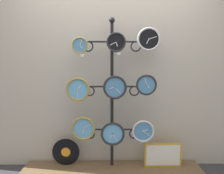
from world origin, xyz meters
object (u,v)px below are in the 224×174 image
(clock_top_left, at_px, (80,45))
(vinyl_record, at_px, (66,152))
(clock_middle_center, at_px, (115,87))
(clock_bottom_left, at_px, (83,128))
(clock_middle_left, at_px, (78,89))
(clock_bottom_center, at_px, (113,134))
(display_stand, at_px, (112,115))
(picture_frame, at_px, (163,155))
(clock_top_right, at_px, (149,39))
(clock_top_center, at_px, (116,42))
(clock_middle_right, at_px, (146,85))
(clock_bottom_right, at_px, (143,131))

(clock_top_left, bearing_deg, vinyl_record, 159.78)
(clock_middle_center, xyz_separation_m, clock_bottom_left, (-0.38, -0.01, -0.49))
(clock_middle_left, height_order, clock_bottom_center, clock_middle_left)
(clock_bottom_left, height_order, clock_bottom_center, clock_bottom_left)
(display_stand, distance_m, clock_middle_center, 0.37)
(clock_top_left, relative_size, picture_frame, 0.42)
(clock_top_right, height_order, vinyl_record, clock_top_right)
(display_stand, xyz_separation_m, clock_bottom_left, (-0.35, -0.11, -0.14))
(clock_top_center, bearing_deg, clock_middle_right, -0.94)
(clock_middle_right, relative_size, vinyl_record, 0.72)
(clock_top_left, xyz_separation_m, clock_middle_center, (0.41, -0.02, -0.49))
(clock_middle_right, xyz_separation_m, vinyl_record, (-0.99, 0.11, -0.86))
(clock_top_right, distance_m, clock_middle_center, 0.69)
(display_stand, bearing_deg, clock_top_left, -168.21)
(clock_top_left, xyz_separation_m, clock_top_right, (0.80, -0.01, 0.07))
(clock_top_center, xyz_separation_m, vinyl_record, (-0.63, 0.10, -1.36))
(clock_bottom_left, bearing_deg, clock_top_center, 0.57)
(clock_top_center, bearing_deg, clock_top_left, 176.54)
(vinyl_record, bearing_deg, clock_top_right, -4.78)
(clock_top_left, height_order, clock_bottom_right, clock_top_left)
(vinyl_record, bearing_deg, clock_middle_center, -8.78)
(clock_top_left, height_order, clock_middle_center, clock_top_left)
(clock_bottom_left, distance_m, vinyl_record, 0.43)
(display_stand, relative_size, clock_middle_left, 6.66)
(clock_middle_center, bearing_deg, clock_top_left, 177.43)
(display_stand, xyz_separation_m, clock_middle_center, (0.03, -0.10, 0.36))
(clock_middle_center, height_order, picture_frame, clock_middle_center)
(clock_middle_center, bearing_deg, clock_bottom_right, -1.84)
(picture_frame, bearing_deg, clock_bottom_right, -168.90)
(clock_top_left, distance_m, clock_bottom_center, 1.12)
(clock_middle_left, relative_size, clock_bottom_left, 0.99)
(clock_top_left, relative_size, clock_bottom_left, 0.68)
(picture_frame, bearing_deg, clock_middle_center, -176.19)
(clock_top_left, xyz_separation_m, clock_bottom_left, (0.03, -0.03, -0.99))
(clock_middle_right, bearing_deg, clock_middle_center, 177.98)
(clock_bottom_right, height_order, picture_frame, clock_bottom_right)
(clock_middle_left, relative_size, clock_middle_center, 1.01)
(clock_top_left, distance_m, clock_middle_center, 0.64)
(clock_middle_center, distance_m, vinyl_record, 1.04)
(clock_top_right, relative_size, clock_bottom_left, 0.95)
(clock_bottom_left, bearing_deg, picture_frame, 2.99)
(clock_middle_right, distance_m, clock_bottom_center, 0.71)
(clock_top_left, distance_m, clock_bottom_left, 0.99)
(clock_bottom_left, relative_size, clock_bottom_right, 1.06)
(clock_top_left, bearing_deg, clock_top_right, -0.53)
(clock_top_center, distance_m, picture_frame, 1.50)
(clock_bottom_center, bearing_deg, display_stand, 93.78)
(display_stand, distance_m, clock_top_center, 0.89)
(clock_top_left, xyz_separation_m, clock_middle_right, (0.78, -0.03, -0.46))
(clock_middle_left, xyz_separation_m, clock_bottom_left, (0.06, -0.03, -0.47))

